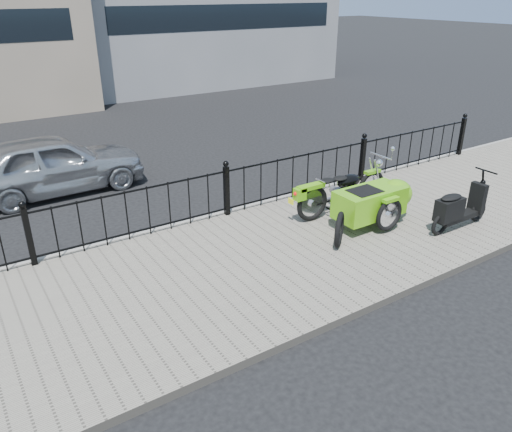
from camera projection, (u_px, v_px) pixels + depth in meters
ground at (265, 246)px, 8.64m from camera, size 120.00×120.00×0.00m
sidewalk at (282, 255)px, 8.24m from camera, size 30.00×3.80×0.12m
curb at (224, 215)px, 9.71m from camera, size 30.00×0.10×0.12m
iron_fence at (227, 192)px, 9.39m from camera, size 14.11×0.11×1.08m
motorcycle_sidecar at (371, 197)px, 9.11m from camera, size 2.28×1.48×0.98m
scooter at (458, 209)px, 8.84m from camera, size 1.48×0.43×1.00m
spare_tire at (339, 230)px, 8.27m from camera, size 0.52×0.46×0.61m
sedan_car at (53, 164)px, 10.69m from camera, size 3.82×1.60×1.29m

